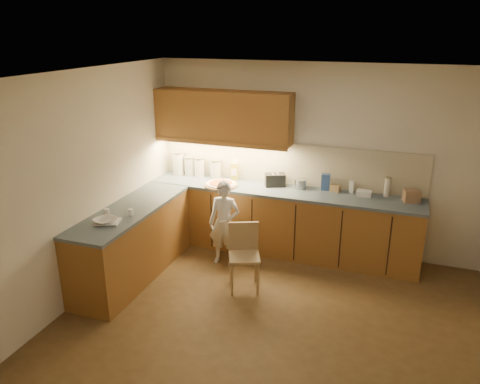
% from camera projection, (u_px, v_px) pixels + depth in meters
% --- Properties ---
extents(room, '(4.54, 4.50, 2.62)m').
position_uv_depth(room, '(276.00, 174.00, 4.50)').
color(room, '#51391B').
rests_on(room, ground).
extents(l_counter, '(3.77, 2.62, 0.92)m').
position_uv_depth(l_counter, '(233.00, 227.00, 6.31)').
color(l_counter, '#99642C').
rests_on(l_counter, ground).
extents(backsplash, '(3.75, 0.02, 0.58)m').
position_uv_depth(backsplash, '(287.00, 164.00, 6.54)').
color(backsplash, beige).
rests_on(backsplash, l_counter).
extents(upper_cabinets, '(1.95, 0.36, 0.73)m').
position_uv_depth(upper_cabinets, '(223.00, 116.00, 6.47)').
color(upper_cabinets, '#99642C').
rests_on(upper_cabinets, ground).
extents(pizza_on_board, '(0.47, 0.47, 0.19)m').
position_uv_depth(pizza_on_board, '(221.00, 184.00, 6.53)').
color(pizza_on_board, tan).
rests_on(pizza_on_board, l_counter).
extents(child, '(0.43, 0.30, 1.15)m').
position_uv_depth(child, '(224.00, 223.00, 6.15)').
color(child, silver).
rests_on(child, ground).
extents(wooden_chair, '(0.47, 0.47, 0.80)m').
position_uv_depth(wooden_chair, '(244.00, 251.00, 5.63)').
color(wooden_chair, tan).
rests_on(wooden_chair, ground).
extents(mixing_bowl, '(0.31, 0.31, 0.06)m').
position_uv_depth(mixing_bowl, '(105.00, 221.00, 5.27)').
color(mixing_bowl, white).
rests_on(mixing_bowl, l_counter).
extents(canister_a, '(0.18, 0.18, 0.35)m').
position_uv_depth(canister_a, '(178.00, 163.00, 6.99)').
color(canister_a, silver).
rests_on(canister_a, l_counter).
extents(canister_b, '(0.16, 0.16, 0.29)m').
position_uv_depth(canister_b, '(190.00, 166.00, 6.96)').
color(canister_b, beige).
rests_on(canister_b, l_counter).
extents(canister_c, '(0.15, 0.15, 0.29)m').
position_uv_depth(canister_c, '(199.00, 167.00, 6.90)').
color(canister_c, white).
rests_on(canister_c, l_counter).
extents(canister_d, '(0.17, 0.17, 0.27)m').
position_uv_depth(canister_d, '(216.00, 168.00, 6.85)').
color(canister_d, beige).
rests_on(canister_d, l_counter).
extents(oil_jug, '(0.11, 0.09, 0.30)m').
position_uv_depth(oil_jug, '(235.00, 171.00, 6.74)').
color(oil_jug, gold).
rests_on(oil_jug, l_counter).
extents(toaster, '(0.31, 0.25, 0.18)m').
position_uv_depth(toaster, '(275.00, 180.00, 6.50)').
color(toaster, black).
rests_on(toaster, l_counter).
extents(steel_pot, '(0.17, 0.17, 0.13)m').
position_uv_depth(steel_pot, '(300.00, 184.00, 6.41)').
color(steel_pot, '#A2A2A6').
rests_on(steel_pot, l_counter).
extents(blue_box, '(0.12, 0.09, 0.22)m').
position_uv_depth(blue_box, '(325.00, 182.00, 6.33)').
color(blue_box, '#2F4D8E').
rests_on(blue_box, l_counter).
extents(card_box_a, '(0.15, 0.12, 0.09)m').
position_uv_depth(card_box_a, '(335.00, 188.00, 6.30)').
color(card_box_a, '#957A50').
rests_on(card_box_a, l_counter).
extents(white_bottle, '(0.06, 0.06, 0.17)m').
position_uv_depth(white_bottle, '(351.00, 187.00, 6.23)').
color(white_bottle, white).
rests_on(white_bottle, l_counter).
extents(flat_pack, '(0.19, 0.14, 0.08)m').
position_uv_depth(flat_pack, '(364.00, 193.00, 6.12)').
color(flat_pack, silver).
rests_on(flat_pack, l_counter).
extents(tall_jar, '(0.09, 0.09, 0.26)m').
position_uv_depth(tall_jar, '(387.00, 187.00, 6.08)').
color(tall_jar, white).
rests_on(tall_jar, l_counter).
extents(card_box_b, '(0.23, 0.20, 0.15)m').
position_uv_depth(card_box_b, '(412.00, 196.00, 5.92)').
color(card_box_b, '#9E7955').
rests_on(card_box_b, l_counter).
extents(dough_cloth, '(0.32, 0.28, 0.02)m').
position_uv_depth(dough_cloth, '(108.00, 222.00, 5.31)').
color(dough_cloth, silver).
rests_on(dough_cloth, l_counter).
extents(spice_jar_a, '(0.08, 0.08, 0.08)m').
position_uv_depth(spice_jar_a, '(107.00, 212.00, 5.50)').
color(spice_jar_a, white).
rests_on(spice_jar_a, l_counter).
extents(spice_jar_b, '(0.07, 0.07, 0.07)m').
position_uv_depth(spice_jar_b, '(130.00, 212.00, 5.51)').
color(spice_jar_b, white).
rests_on(spice_jar_b, l_counter).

